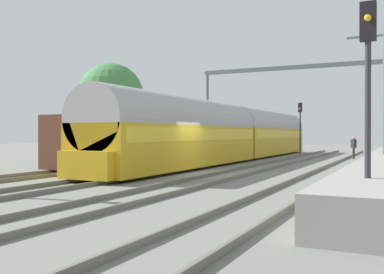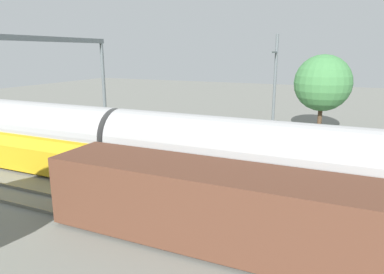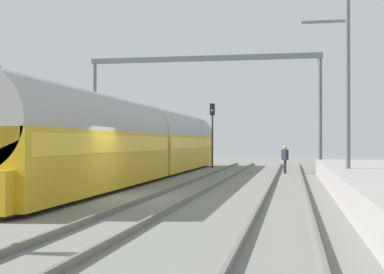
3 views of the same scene
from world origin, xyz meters
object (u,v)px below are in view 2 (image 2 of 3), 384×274
at_px(catenary_gantry, 26,67).
at_px(passenger_train, 118,146).
at_px(freight_car, 218,207).
at_px(person_crossing, 113,127).

bearing_deg(catenary_gantry, passenger_train, -102.94).
xyz_separation_m(freight_car, catenary_gantry, (5.80, 15.48, 4.40)).
height_order(passenger_train, freight_car, passenger_train).
xyz_separation_m(passenger_train, catenary_gantry, (1.93, 8.41, 3.90)).
distance_m(passenger_train, catenary_gantry, 9.47).
height_order(freight_car, catenary_gantry, catenary_gantry).
bearing_deg(passenger_train, person_crossing, 38.33).
height_order(freight_car, person_crossing, freight_car).
distance_m(passenger_train, freight_car, 8.08).
bearing_deg(catenary_gantry, freight_car, -110.53).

